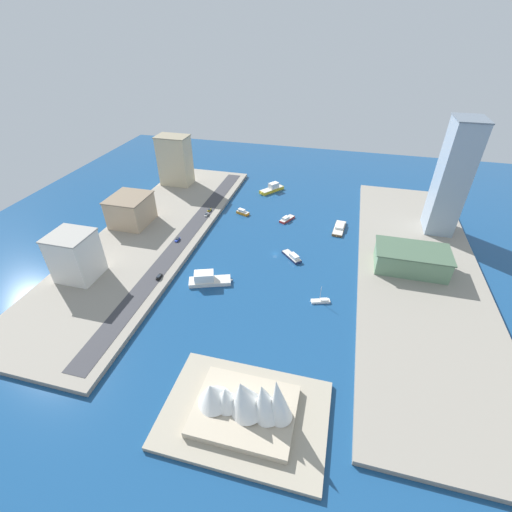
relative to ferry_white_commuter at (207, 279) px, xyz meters
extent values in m
plane|color=navy|center=(-31.29, -39.06, -2.89)|extent=(440.00, 440.00, 0.00)
cube|color=gray|center=(-118.36, -39.06, -1.56)|extent=(70.00, 240.00, 2.67)
cube|color=gray|center=(55.78, -39.06, -1.56)|extent=(70.00, 240.00, 2.67)
cube|color=#A89E89|center=(-42.77, 72.69, -1.89)|extent=(62.99, 43.65, 2.00)
cube|color=#38383D|center=(31.43, -39.06, -0.15)|extent=(11.40, 228.00, 0.15)
cube|color=silver|center=(-1.20, -0.44, -1.76)|extent=(24.94, 15.61, 2.26)
cone|color=silver|center=(-12.87, -4.69, -1.76)|extent=(2.60, 2.60, 2.03)
cube|color=white|center=(1.65, 0.60, 2.01)|extent=(12.51, 10.05, 5.29)
cube|color=beige|center=(-1.20, -0.44, -0.59)|extent=(23.94, 14.99, 0.10)
cube|color=yellow|center=(-8.65, -132.35, -1.58)|extent=(18.96, 22.32, 2.63)
cone|color=yellow|center=(-1.48, -122.63, -1.58)|extent=(3.30, 3.30, 2.36)
cube|color=white|center=(-9.99, -134.16, 1.96)|extent=(9.15, 9.80, 4.46)
cube|color=beige|center=(-8.65, -132.35, -0.22)|extent=(18.21, 21.43, 0.10)
cube|color=red|center=(-30.80, -84.84, -2.15)|extent=(10.22, 14.29, 1.48)
cone|color=red|center=(-34.01, -91.31, -2.15)|extent=(1.79, 1.79, 1.34)
cube|color=white|center=(-30.05, -83.33, -0.49)|extent=(5.29, 6.16, 1.82)
cube|color=beige|center=(-30.80, -84.84, -1.36)|extent=(9.81, 13.72, 0.10)
cube|color=orange|center=(3.91, -85.98, -1.92)|extent=(10.66, 7.44, 1.94)
cone|color=orange|center=(-1.15, -84.01, -1.92)|extent=(2.26, 2.26, 1.74)
cube|color=white|center=(5.04, -86.42, -0.06)|extent=(6.12, 4.76, 1.79)
cube|color=beige|center=(3.91, -85.98, -0.90)|extent=(10.23, 7.14, 0.10)
cube|color=#1E284C|center=(-42.33, -37.07, -2.10)|extent=(14.35, 14.55, 1.57)
cone|color=#1E284C|center=(-36.59, -42.96, -2.10)|extent=(2.00, 2.00, 1.42)
cube|color=white|center=(-44.19, -35.15, -0.18)|extent=(6.99, 7.05, 2.27)
cube|color=beige|center=(-42.33, -37.07, -1.27)|extent=(13.78, 13.97, 0.10)
cube|color=white|center=(-64.33, 0.12, -2.34)|extent=(10.56, 6.01, 1.11)
cone|color=white|center=(-59.24, 1.71, -2.34)|extent=(1.25, 1.25, 1.00)
cube|color=white|center=(-66.06, -0.42, -1.37)|extent=(4.34, 3.33, 0.83)
cube|color=beige|center=(-64.33, 0.12, -1.74)|extent=(10.14, 5.77, 0.10)
cylinder|color=silver|center=(-63.85, 0.27, 2.91)|extent=(0.24, 0.24, 9.39)
cube|color=brown|center=(-69.36, -80.35, -2.12)|extent=(9.03, 22.09, 1.55)
cone|color=brown|center=(-68.31, -69.22, -2.12)|extent=(1.52, 1.52, 1.39)
cube|color=white|center=(-69.58, -82.64, -0.58)|extent=(6.65, 11.42, 1.54)
cube|color=beige|center=(-69.36, -80.35, -1.30)|extent=(8.67, 21.21, 0.10)
cube|color=slate|center=(-112.14, -39.76, 5.99)|extent=(39.97, 22.98, 12.42)
cube|color=#47624A|center=(-112.14, -39.76, 12.60)|extent=(41.57, 23.90, 0.80)
cube|color=tan|center=(75.36, -48.70, 9.56)|extent=(24.63, 27.16, 19.56)
cube|color=#7C6B55|center=(75.36, -48.70, 19.74)|extent=(25.62, 28.25, 0.80)
cube|color=silver|center=(71.55, 14.60, 13.13)|extent=(21.33, 20.30, 26.70)
cube|color=#9D9992|center=(71.55, 14.60, 26.88)|extent=(22.19, 21.11, 0.80)
cube|color=#C6B793|center=(74.45, -122.68, 20.12)|extent=(25.58, 17.10, 40.69)
cube|color=gray|center=(74.45, -122.68, 40.87)|extent=(26.61, 17.78, 0.80)
cube|color=#8C9EB2|center=(-134.99, -94.23, 36.70)|extent=(17.62, 22.54, 73.84)
cube|color=slate|center=(-134.99, -94.23, 74.02)|extent=(18.33, 23.45, 0.80)
cylinder|color=black|center=(29.46, -81.05, 0.25)|extent=(0.27, 0.65, 0.64)
cylinder|color=black|center=(27.85, -81.09, 0.25)|extent=(0.27, 0.65, 0.64)
cylinder|color=black|center=(29.37, -77.95, 0.25)|extent=(0.27, 0.65, 0.64)
cylinder|color=black|center=(27.77, -77.99, 0.25)|extent=(0.27, 0.65, 0.64)
cube|color=yellow|center=(28.61, -79.52, 0.58)|extent=(1.92, 4.47, 0.86)
cube|color=#262D38|center=(28.60, -79.30, 1.25)|extent=(1.66, 2.52, 0.49)
cylinder|color=black|center=(28.01, 3.86, 0.25)|extent=(0.26, 0.64, 0.64)
cylinder|color=black|center=(26.43, 3.84, 0.25)|extent=(0.26, 0.64, 0.64)
cylinder|color=black|center=(27.97, 7.49, 0.25)|extent=(0.26, 0.64, 0.64)
cylinder|color=black|center=(26.38, 7.47, 0.25)|extent=(0.26, 0.64, 0.64)
cube|color=black|center=(27.20, 5.66, 0.57)|extent=(1.85, 5.20, 0.85)
cube|color=#262D38|center=(27.20, 5.92, 1.29)|extent=(1.61, 2.92, 0.59)
cylinder|color=black|center=(28.78, -73.58, 0.25)|extent=(0.26, 0.64, 0.64)
cylinder|color=black|center=(27.17, -73.60, 0.25)|extent=(0.26, 0.64, 0.64)
cylinder|color=black|center=(28.74, -70.25, 0.25)|extent=(0.26, 0.64, 0.64)
cylinder|color=black|center=(27.13, -70.27, 0.25)|extent=(0.26, 0.64, 0.64)
cube|color=white|center=(27.96, -71.93, 0.58)|extent=(1.86, 4.78, 0.87)
cube|color=#262D38|center=(27.95, -71.69, 1.27)|extent=(1.62, 2.68, 0.51)
cylinder|color=black|center=(33.30, -32.27, 0.25)|extent=(0.25, 0.64, 0.64)
cylinder|color=black|center=(34.98, -32.26, 0.25)|extent=(0.25, 0.64, 0.64)
cylinder|color=black|center=(33.31, -35.69, 0.25)|extent=(0.25, 0.64, 0.64)
cylinder|color=black|center=(34.99, -35.69, 0.25)|extent=(0.25, 0.64, 0.64)
cube|color=blue|center=(34.14, -33.98, 0.54)|extent=(1.89, 4.90, 0.79)
cube|color=#262D38|center=(34.14, -34.22, 1.25)|extent=(1.66, 2.74, 0.64)
cylinder|color=black|center=(24.77, -69.48, 2.53)|extent=(0.18, 0.18, 5.50)
cube|color=black|center=(24.77, -69.48, 5.78)|extent=(0.36, 0.36, 1.00)
sphere|color=red|center=(24.77, -69.48, 6.13)|extent=(0.24, 0.24, 0.24)
sphere|color=yellow|center=(24.77, -69.48, 5.78)|extent=(0.24, 0.24, 0.24)
sphere|color=green|center=(24.77, -69.48, 5.43)|extent=(0.24, 0.24, 0.24)
cube|color=#BCAD93|center=(-42.77, 72.69, 0.61)|extent=(38.35, 29.71, 3.00)
cone|color=white|center=(-55.46, 72.69, 12.31)|extent=(11.13, 8.74, 21.30)
cone|color=white|center=(-50.52, 72.69, 10.04)|extent=(13.82, 11.27, 17.56)
cone|color=white|center=(-42.77, 72.69, 9.49)|extent=(16.62, 13.98, 17.23)
cone|color=white|center=(-35.89, 72.69, 6.74)|extent=(10.80, 9.89, 10.25)
cone|color=white|center=(-30.12, 72.69, 6.67)|extent=(14.86, 13.61, 11.12)
cylinder|color=brown|center=(-109.24, -52.79, 1.50)|extent=(0.50, 0.50, 3.44)
sphere|color=#2D7233|center=(-109.24, -52.79, 5.09)|extent=(4.67, 4.67, 4.67)
cylinder|color=brown|center=(-104.10, -44.85, 1.19)|extent=(0.50, 0.50, 2.83)
sphere|color=#2D7233|center=(-104.10, -44.85, 4.43)|extent=(4.58, 4.58, 4.58)
camera|label=1|loc=(-66.09, 146.21, 125.39)|focal=24.82mm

